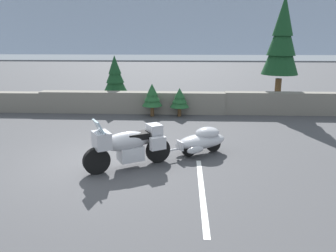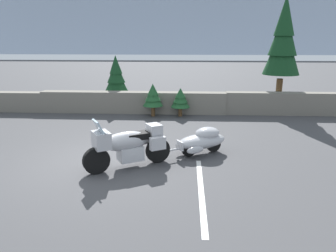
{
  "view_description": "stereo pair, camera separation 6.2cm",
  "coord_description": "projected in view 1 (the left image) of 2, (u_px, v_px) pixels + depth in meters",
  "views": [
    {
      "loc": [
        2.26,
        -8.07,
        3.21
      ],
      "look_at": [
        1.82,
        0.69,
        0.85
      ],
      "focal_mm": 35.43,
      "sensor_mm": 36.0,
      "label": 1
    },
    {
      "loc": [
        2.32,
        -8.07,
        3.21
      ],
      "look_at": [
        1.82,
        0.69,
        0.85
      ],
      "focal_mm": 35.43,
      "sensor_mm": 36.0,
      "label": 2
    }
  ],
  "objects": [
    {
      "name": "pine_sapling_farther",
      "position": [
        152.0,
        96.0,
        13.7
      ],
      "size": [
        0.84,
        0.84,
        1.37
      ],
      "color": "brown",
      "rests_on": "ground"
    },
    {
      "name": "pine_sapling_near",
      "position": [
        180.0,
        99.0,
        13.74
      ],
      "size": [
        0.81,
        0.81,
        1.19
      ],
      "color": "brown",
      "rests_on": "ground"
    },
    {
      "name": "touring_motorcycle",
      "position": [
        128.0,
        144.0,
        8.26
      ],
      "size": [
        2.05,
        1.44,
        1.33
      ],
      "color": "black",
      "rests_on": "ground"
    },
    {
      "name": "car_shaped_trailer",
      "position": [
        202.0,
        140.0,
        9.32
      ],
      "size": [
        2.08,
        1.44,
        0.76
      ],
      "color": "black",
      "rests_on": "ground"
    },
    {
      "name": "pine_tree_tall",
      "position": [
        282.0,
        40.0,
        14.26
      ],
      "size": [
        1.58,
        1.58,
        4.96
      ],
      "color": "brown",
      "rests_on": "ground"
    },
    {
      "name": "pine_tree_secondary",
      "position": [
        115.0,
        75.0,
        15.14
      ],
      "size": [
        1.06,
        1.06,
        2.43
      ],
      "color": "brown",
      "rests_on": "ground"
    },
    {
      "name": "stone_guard_wall",
      "position": [
        134.0,
        103.0,
        14.41
      ],
      "size": [
        24.0,
        0.56,
        0.95
      ],
      "color": "slate",
      "rests_on": "ground"
    },
    {
      "name": "ground_plane",
      "position": [
        98.0,
        163.0,
        8.73
      ],
      "size": [
        80.0,
        80.0,
        0.0
      ],
      "primitive_type": "plane",
      "color": "#424244"
    },
    {
      "name": "parking_stripe_marker",
      "position": [
        202.0,
        191.0,
        7.15
      ],
      "size": [
        0.12,
        3.6,
        0.01
      ],
      "primitive_type": "cube",
      "color": "silver",
      "rests_on": "ground"
    },
    {
      "name": "distant_ridgeline",
      "position": [
        178.0,
        21.0,
        99.31
      ],
      "size": [
        240.0,
        80.0,
        16.0
      ],
      "primitive_type": "cube",
      "color": "#99A8BF",
      "rests_on": "ground"
    }
  ]
}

